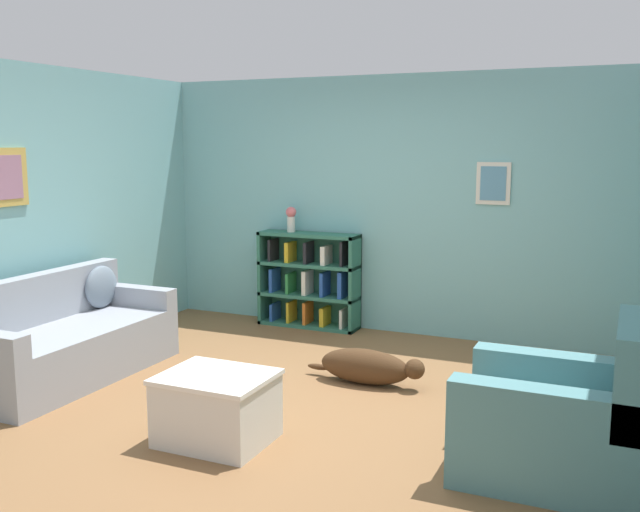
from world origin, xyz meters
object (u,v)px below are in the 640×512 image
object	(u,v)px
recliner_chair	(562,422)
vase	(291,218)
bookshelf	(310,280)
couch	(64,341)
coffee_table	(217,406)
dog	(368,367)

from	to	relation	value
recliner_chair	vase	distance (m)	4.00
bookshelf	recliner_chair	bearing A→B (deg)	-42.50
bookshelf	vase	xyz separation A→B (m)	(-0.21, -0.02, 0.66)
couch	bookshelf	world-z (taller)	bookshelf
bookshelf	recliner_chair	distance (m)	3.78
coffee_table	dog	world-z (taller)	coffee_table
coffee_table	recliner_chair	bearing A→B (deg)	10.68
coffee_table	vase	bearing A→B (deg)	107.04
bookshelf	vase	distance (m)	0.69
recliner_chair	vase	size ratio (longest dim) A/B	3.85
recliner_chair	dog	world-z (taller)	recliner_chair
couch	coffee_table	bearing A→B (deg)	-17.98
bookshelf	couch	bearing A→B (deg)	-116.35
bookshelf	coffee_table	xyz separation A→B (m)	(0.69, -2.95, -0.25)
coffee_table	bookshelf	bearing A→B (deg)	103.17
couch	vase	world-z (taller)	vase
bookshelf	dog	bearing A→B (deg)	-51.20
couch	coffee_table	size ratio (longest dim) A/B	2.69
couch	dog	distance (m)	2.52
coffee_table	dog	distance (m)	1.54
bookshelf	recliner_chair	size ratio (longest dim) A/B	1.06
bookshelf	vase	size ratio (longest dim) A/B	4.07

